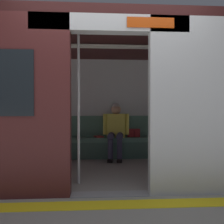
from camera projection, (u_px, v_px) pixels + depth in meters
ground_plane at (110, 195)px, 2.81m from camera, size 60.00×60.00×0.00m
platform_edge_strip at (112, 205)px, 2.51m from camera, size 8.00×0.24×0.01m
train_car at (103, 82)px, 3.94m from camera, size 6.40×2.65×2.27m
bench_seat at (105, 142)px, 4.94m from camera, size 2.80×0.44×0.44m
person_seated at (116, 127)px, 4.90m from camera, size 0.55×0.71×1.16m
handbag at (134, 133)px, 5.04m from camera, size 0.26×0.15×0.17m
book at (99, 137)px, 4.96m from camera, size 0.22×0.26×0.03m
grab_pole_door at (79, 107)px, 3.20m from camera, size 0.04×0.04×2.13m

